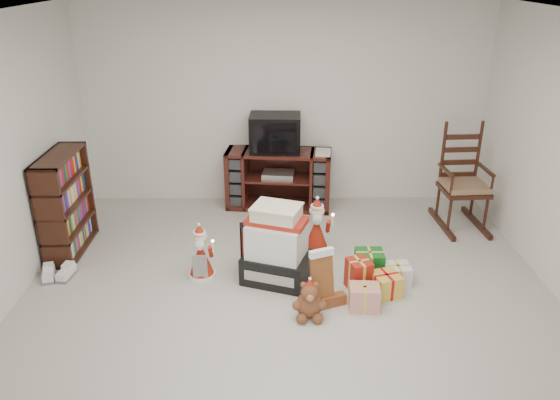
# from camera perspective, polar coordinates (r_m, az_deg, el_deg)

# --- Properties ---
(room) EXTENTS (5.01, 5.01, 2.51)m
(room) POSITION_cam_1_polar(r_m,az_deg,el_deg) (4.46, 0.98, 2.29)
(room) COLOR #ACA89E
(room) RESTS_ON ground
(tv_stand) EXTENTS (1.34, 0.60, 0.74)m
(tv_stand) POSITION_cam_1_polar(r_m,az_deg,el_deg) (6.86, -0.15, 2.21)
(tv_stand) COLOR #451813
(tv_stand) RESTS_ON floor
(bookshelf) EXTENTS (0.30, 0.89, 1.09)m
(bookshelf) POSITION_cam_1_polar(r_m,az_deg,el_deg) (6.16, -21.46, -0.53)
(bookshelf) COLOR black
(bookshelf) RESTS_ON floor
(rocking_chair) EXTENTS (0.56, 0.86, 1.26)m
(rocking_chair) POSITION_cam_1_polar(r_m,az_deg,el_deg) (6.72, 18.45, 1.01)
(rocking_chair) COLOR black
(rocking_chair) RESTS_ON floor
(gift_pile) EXTENTS (0.73, 0.63, 0.78)m
(gift_pile) POSITION_cam_1_polar(r_m,az_deg,el_deg) (5.26, -0.34, -5.15)
(gift_pile) COLOR black
(gift_pile) RESTS_ON floor
(red_suitcase) EXTENTS (0.43, 0.29, 0.61)m
(red_suitcase) POSITION_cam_1_polar(r_m,az_deg,el_deg) (5.43, -1.79, -5.10)
(red_suitcase) COLOR maroon
(red_suitcase) RESTS_ON floor
(stocking) EXTENTS (0.29, 0.21, 0.57)m
(stocking) POSITION_cam_1_polar(r_m,az_deg,el_deg) (4.92, 4.43, -8.15)
(stocking) COLOR #0C6F15
(stocking) RESTS_ON floor
(teddy_bear) EXTENTS (0.23, 0.21, 0.35)m
(teddy_bear) POSITION_cam_1_polar(r_m,az_deg,el_deg) (4.84, 3.08, -10.57)
(teddy_bear) COLOR brown
(teddy_bear) RESTS_ON floor
(santa_figurine) EXTENTS (0.31, 0.30, 0.64)m
(santa_figurine) POSITION_cam_1_polar(r_m,az_deg,el_deg) (5.80, 3.83, -3.35)
(santa_figurine) COLOR #9C2010
(santa_figurine) RESTS_ON floor
(mrs_claus_figurine) EXTENTS (0.28, 0.26, 0.57)m
(mrs_claus_figurine) POSITION_cam_1_polar(r_m,az_deg,el_deg) (5.43, -8.26, -5.88)
(mrs_claus_figurine) COLOR #9C2010
(mrs_claus_figurine) RESTS_ON floor
(sneaker_pair) EXTENTS (0.33, 0.28, 0.09)m
(sneaker_pair) POSITION_cam_1_polar(r_m,az_deg,el_deg) (5.86, -22.22, -7.16)
(sneaker_pair) COLOR white
(sneaker_pair) RESTS_ON floor
(gift_cluster) EXTENTS (0.69, 0.78, 0.24)m
(gift_cluster) POSITION_cam_1_polar(r_m,az_deg,el_deg) (5.30, 9.76, -8.04)
(gift_cluster) COLOR #A11F12
(gift_cluster) RESTS_ON floor
(crt_television) EXTENTS (0.63, 0.47, 0.45)m
(crt_television) POSITION_cam_1_polar(r_m,az_deg,el_deg) (6.69, -0.52, 7.01)
(crt_television) COLOR black
(crt_television) RESTS_ON tv_stand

